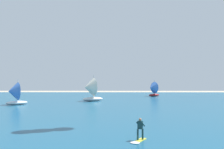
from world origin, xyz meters
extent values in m
cube|color=navy|center=(0.00, 50.82, 0.05)|extent=(160.00, 90.00, 0.10)
cube|color=yellow|center=(3.05, 19.64, 0.12)|extent=(1.05, 1.44, 0.05)
cylinder|color=#143338|center=(2.86, 19.54, 0.55)|extent=(0.14, 0.14, 0.80)
cylinder|color=#143338|center=(3.24, 19.74, 0.55)|extent=(0.14, 0.14, 0.80)
cube|color=#143338|center=(3.05, 19.64, 1.25)|extent=(0.42, 0.37, 0.60)
sphere|color=#9E7051|center=(3.05, 19.64, 1.66)|extent=(0.22, 0.22, 0.22)
cylinder|color=#143338|center=(2.90, 19.82, 1.30)|extent=(0.32, 0.48, 0.39)
cylinder|color=#143338|center=(3.28, 19.61, 1.30)|extent=(0.32, 0.48, 0.39)
ellipsoid|color=white|center=(2.60, 18.81, 0.14)|extent=(0.90, 0.86, 0.08)
ellipsoid|color=white|center=(-16.89, 46.67, 0.47)|extent=(3.92, 3.44, 0.73)
cylinder|color=silver|center=(-16.74, 46.78, 2.79)|extent=(0.12, 0.12, 3.91)
cone|color=#3F72CC|center=(-17.42, 46.26, 2.59)|extent=(3.35, 3.65, 3.28)
ellipsoid|color=silver|center=(-3.72, 55.06, 0.54)|extent=(4.95, 3.60, 0.89)
cylinder|color=silver|center=(-3.53, 55.16, 3.35)|extent=(0.15, 0.15, 4.73)
cone|color=silver|center=(-4.45, 54.69, 3.11)|extent=(3.65, 4.48, 3.97)
ellipsoid|color=maroon|center=(11.94, 71.61, 0.46)|extent=(3.87, 3.23, 0.71)
cylinder|color=silver|center=(12.09, 71.71, 2.71)|extent=(0.12, 0.12, 3.80)
cone|color=#3F72CC|center=(11.40, 71.24, 2.52)|extent=(3.18, 3.57, 3.19)
camera|label=1|loc=(1.23, 0.69, 4.59)|focal=40.51mm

